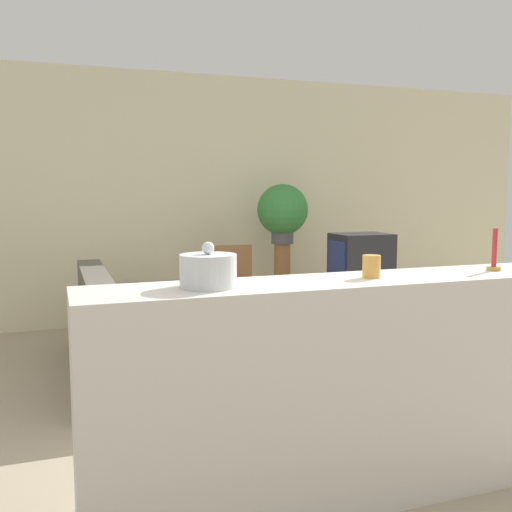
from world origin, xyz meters
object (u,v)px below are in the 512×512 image
object	(u,v)px
television	(361,261)
potted_plant	(283,211)
decorative_bowl	(208,270)
wooden_chair	(237,285)
couch	(139,338)

from	to	relation	value
television	potted_plant	world-z (taller)	potted_plant
decorative_bowl	television	bearing A→B (deg)	49.14
television	decorative_bowl	distance (m)	3.34
wooden_chair	decorative_bowl	world-z (taller)	decorative_bowl
couch	decorative_bowl	xyz separation A→B (m)	(-0.00, -2.19, 0.84)
couch	decorative_bowl	distance (m)	2.35
wooden_chair	potted_plant	bearing A→B (deg)	21.68
wooden_chair	television	bearing A→B (deg)	-29.76
television	couch	bearing A→B (deg)	-171.72
couch	television	bearing A→B (deg)	8.28
potted_plant	couch	bearing A→B (deg)	-145.76
couch	wooden_chair	world-z (taller)	wooden_chair
wooden_chair	potted_plant	distance (m)	0.96
wooden_chair	couch	bearing A→B (deg)	-140.30
television	decorative_bowl	world-z (taller)	decorative_bowl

